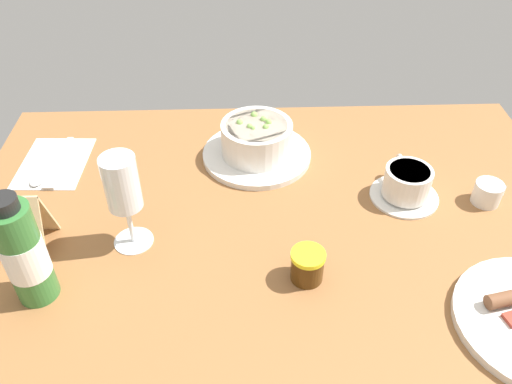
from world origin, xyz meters
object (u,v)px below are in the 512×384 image
object	(u,v)px
jam_jar	(307,266)
coffee_cup	(406,184)
sauce_bottle_green	(24,253)
wine_glass	(123,186)
menu_card	(31,222)
creamer_jug	(488,193)
porridge_bowl	(257,142)
cutlery_setting	(53,164)

from	to	relation	value
jam_jar	coffee_cup	bearing A→B (deg)	-137.15
sauce_bottle_green	jam_jar	bearing A→B (deg)	-177.71
wine_glass	menu_card	bearing A→B (deg)	3.38
creamer_jug	menu_card	size ratio (longest dim) A/B	0.55
wine_glass	jam_jar	xyz separation A→B (cm)	(-27.98, 9.23, -8.92)
wine_glass	menu_card	xyz separation A→B (cm)	(15.42, 0.91, -6.28)
creamer_jug	sauce_bottle_green	world-z (taller)	sauce_bottle_green
porridge_bowl	jam_jar	bearing A→B (deg)	101.63
creamer_jug	wine_glass	distance (cm)	63.58
coffee_cup	jam_jar	xyz separation A→B (cm)	(20.00, 18.55, -0.32)
creamer_jug	wine_glass	xyz separation A→B (cm)	(62.44, 7.39, 9.48)
wine_glass	jam_jar	size ratio (longest dim) A/B	3.21
jam_jar	menu_card	world-z (taller)	menu_card
creamer_jug	menu_card	bearing A→B (deg)	6.09
porridge_bowl	creamer_jug	xyz separation A→B (cm)	(-41.02, 15.28, -1.55)
coffee_cup	menu_card	distance (cm)	64.27
porridge_bowl	menu_card	bearing A→B (deg)	32.63
cutlery_setting	porridge_bowl	bearing A→B (deg)	-178.36
cutlery_setting	menu_card	distance (cm)	23.27
cutlery_setting	creamer_jug	distance (cm)	82.69
coffee_cup	jam_jar	world-z (taller)	coffee_cup
porridge_bowl	sauce_bottle_green	world-z (taller)	sauce_bottle_green
jam_jar	sauce_bottle_green	world-z (taller)	sauce_bottle_green
wine_glass	coffee_cup	bearing A→B (deg)	-169.00
cutlery_setting	wine_glass	size ratio (longest dim) A/B	1.01
sauce_bottle_green	menu_card	xyz separation A→B (cm)	(2.82, -9.94, -3.36)
coffee_cup	creamer_jug	distance (cm)	14.61
coffee_cup	porridge_bowl	bearing A→B (deg)	-26.67
porridge_bowl	sauce_bottle_green	xyz separation A→B (cm)	(34.03, 33.53, 5.00)
porridge_bowl	sauce_bottle_green	bearing A→B (deg)	44.58
creamer_jug	coffee_cup	bearing A→B (deg)	-7.62
porridge_bowl	sauce_bottle_green	distance (cm)	48.03
creamer_jug	jam_jar	xyz separation A→B (cm)	(34.46, 16.62, 0.56)
porridge_bowl	cutlery_setting	world-z (taller)	porridge_bowl
porridge_bowl	creamer_jug	distance (cm)	43.80
coffee_cup	creamer_jug	xyz separation A→B (cm)	(-14.45, 1.93, -0.88)
wine_glass	sauce_bottle_green	world-z (taller)	sauce_bottle_green
menu_card	porridge_bowl	bearing A→B (deg)	-147.37
cutlery_setting	menu_card	world-z (taller)	menu_card
coffee_cup	jam_jar	size ratio (longest dim) A/B	2.46
coffee_cup	sauce_bottle_green	bearing A→B (deg)	18.42
cutlery_setting	jam_jar	size ratio (longest dim) A/B	3.25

